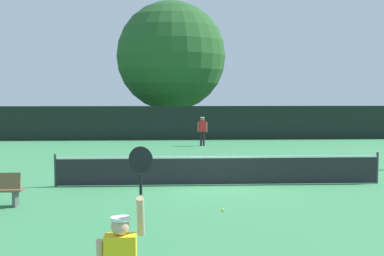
{
  "coord_description": "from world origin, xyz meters",
  "views": [
    {
      "loc": [
        -1.69,
        -15.82,
        3.06
      ],
      "look_at": [
        -0.68,
        4.46,
        1.59
      ],
      "focal_mm": 44.9,
      "sensor_mm": 36.0,
      "label": 1
    }
  ],
  "objects_px": {
    "large_tree": "(171,56)",
    "parked_car_mid": "(222,122)",
    "parked_car_far": "(277,123)",
    "player_receiving": "(202,128)",
    "tennis_ball": "(223,210)",
    "parked_car_near": "(92,121)"
  },
  "relations": [
    {
      "from": "tennis_ball",
      "to": "parked_car_mid",
      "type": "distance_m",
      "value": 26.04
    },
    {
      "from": "player_receiving",
      "to": "parked_car_far",
      "type": "xyz_separation_m",
      "value": [
        6.44,
        8.9,
        -0.25
      ]
    },
    {
      "from": "parked_car_mid",
      "to": "player_receiving",
      "type": "bearing_deg",
      "value": -106.96
    },
    {
      "from": "player_receiving",
      "to": "large_tree",
      "type": "xyz_separation_m",
      "value": [
        -1.74,
        8.71,
        4.82
      ]
    },
    {
      "from": "tennis_ball",
      "to": "parked_car_far",
      "type": "height_order",
      "value": "parked_car_far"
    },
    {
      "from": "player_receiving",
      "to": "tennis_ball",
      "type": "height_order",
      "value": "player_receiving"
    },
    {
      "from": "player_receiving",
      "to": "parked_car_near",
      "type": "distance_m",
      "value": 14.34
    },
    {
      "from": "player_receiving",
      "to": "parked_car_mid",
      "type": "bearing_deg",
      "value": -102.43
    },
    {
      "from": "parked_car_near",
      "to": "player_receiving",
      "type": "bearing_deg",
      "value": -62.37
    },
    {
      "from": "player_receiving",
      "to": "large_tree",
      "type": "relative_size",
      "value": 0.17
    },
    {
      "from": "player_receiving",
      "to": "parked_car_mid",
      "type": "xyz_separation_m",
      "value": [
        2.28,
        10.35,
        -0.25
      ]
    },
    {
      "from": "tennis_ball",
      "to": "parked_car_near",
      "type": "bearing_deg",
      "value": 105.69
    },
    {
      "from": "large_tree",
      "to": "tennis_ball",
      "type": "bearing_deg",
      "value": -87.24
    },
    {
      "from": "parked_car_near",
      "to": "parked_car_far",
      "type": "distance_m",
      "value": 14.94
    },
    {
      "from": "large_tree",
      "to": "player_receiving",
      "type": "bearing_deg",
      "value": -78.71
    },
    {
      "from": "tennis_ball",
      "to": "parked_car_near",
      "type": "height_order",
      "value": "parked_car_near"
    },
    {
      "from": "parked_car_far",
      "to": "player_receiving",
      "type": "bearing_deg",
      "value": -127.27
    },
    {
      "from": "parked_car_near",
      "to": "parked_car_far",
      "type": "bearing_deg",
      "value": -18.35
    },
    {
      "from": "large_tree",
      "to": "parked_car_mid",
      "type": "bearing_deg",
      "value": 22.28
    },
    {
      "from": "large_tree",
      "to": "parked_car_mid",
      "type": "xyz_separation_m",
      "value": [
        4.02,
        1.65,
        -5.07
      ]
    },
    {
      "from": "large_tree",
      "to": "parked_car_far",
      "type": "height_order",
      "value": "large_tree"
    },
    {
      "from": "player_receiving",
      "to": "parked_car_mid",
      "type": "distance_m",
      "value": 10.6
    }
  ]
}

